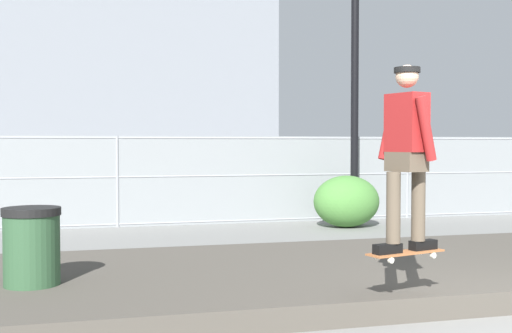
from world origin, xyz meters
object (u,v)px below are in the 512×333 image
at_px(parked_car_near, 147,178).
at_px(street_lamp, 355,8).
at_px(trash_bin, 32,257).
at_px(shrub_left, 346,201).
at_px(skater, 406,146).
at_px(skateboard, 406,253).

bearing_deg(parked_car_near, street_lamp, -41.86).
bearing_deg(trash_bin, parked_car_near, 77.58).
bearing_deg(shrub_left, skater, -108.54).
distance_m(skateboard, shrub_left, 7.03).
height_order(street_lamp, parked_car_near, street_lamp).
distance_m(parked_car_near, shrub_left, 5.38).
relative_size(parked_car_near, trash_bin, 4.31).
xyz_separation_m(street_lamp, shrub_left, (-0.34, -0.40, -3.98)).
bearing_deg(parked_car_near, skateboard, -82.48).
distance_m(shrub_left, trash_bin, 7.62).
relative_size(street_lamp, parked_car_near, 1.65).
distance_m(skater, parked_car_near, 10.74).
bearing_deg(parked_car_near, skater, -82.48).
relative_size(skateboard, trash_bin, 0.80).
relative_size(skateboard, parked_car_near, 0.19).
distance_m(skateboard, parked_car_near, 10.71).
height_order(skateboard, parked_car_near, parked_car_near).
height_order(skateboard, trash_bin, trash_bin).
bearing_deg(skater, skateboard, -63.43).
bearing_deg(street_lamp, trash_bin, -137.26).
bearing_deg(street_lamp, shrub_left, -130.77).
bearing_deg(trash_bin, street_lamp, 42.74).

